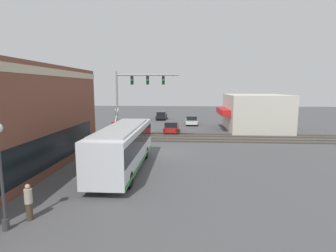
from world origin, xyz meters
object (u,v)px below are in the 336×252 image
(parked_car_white, at_px, (191,120))
(pedestrian_by_lamp, at_px, (29,202))
(parked_car_red, at_px, (171,127))
(pedestrian_at_crossing, at_px, (119,138))
(crossing_signal, at_px, (117,123))
(parked_car_black, at_px, (162,116))
(city_bus, at_px, (123,146))
(streetlamp, at_px, (0,167))

(parked_car_white, xyz_separation_m, pedestrian_by_lamp, (-31.14, 7.95, 0.19))
(parked_car_red, xyz_separation_m, parked_car_white, (7.53, -2.80, -0.02))
(pedestrian_at_crossing, bearing_deg, crossing_signal, 21.83)
(parked_car_red, relative_size, pedestrian_at_crossing, 2.55)
(pedestrian_by_lamp, bearing_deg, parked_car_black, -3.86)
(parked_car_white, distance_m, parked_car_black, 8.59)
(city_bus, distance_m, crossing_signal, 8.66)
(city_bus, distance_m, parked_car_black, 30.34)
(parked_car_red, height_order, pedestrian_at_crossing, pedestrian_at_crossing)
(city_bus, relative_size, parked_car_red, 2.30)
(pedestrian_by_lamp, xyz_separation_m, pedestrian_at_crossing, (14.76, -0.33, 0.06))
(city_bus, height_order, streetlamp, streetlamp)
(crossing_signal, bearing_deg, parked_car_black, -6.75)
(city_bus, height_order, crossing_signal, crossing_signal)
(city_bus, height_order, parked_car_red, city_bus)
(city_bus, bearing_deg, pedestrian_by_lamp, 161.22)
(crossing_signal, distance_m, parked_car_white, 17.44)
(crossing_signal, height_order, parked_car_black, crossing_signal)
(parked_car_white, bearing_deg, city_bus, 167.14)
(streetlamp, xyz_separation_m, pedestrian_at_crossing, (15.64, -0.83, -1.82))
(parked_car_red, distance_m, parked_car_black, 14.44)
(parked_car_white, bearing_deg, pedestrian_by_lamp, 165.68)
(parked_car_black, bearing_deg, streetlamp, 175.50)
(crossing_signal, bearing_deg, parked_car_white, -27.49)
(streetlamp, relative_size, parked_car_red, 1.00)
(streetlamp, xyz_separation_m, parked_car_white, (32.03, -8.45, -2.06))
(parked_car_white, distance_m, pedestrian_by_lamp, 32.14)
(city_bus, bearing_deg, pedestrian_at_crossing, 17.02)
(streetlamp, bearing_deg, pedestrian_by_lamp, -29.39)
(crossing_signal, xyz_separation_m, parked_car_white, (15.41, -8.02, -1.62))
(city_bus, relative_size, pedestrian_by_lamp, 6.20)
(streetlamp, bearing_deg, crossing_signal, -1.49)
(parked_car_red, bearing_deg, parked_car_black, 10.37)
(pedestrian_at_crossing, bearing_deg, parked_car_black, -5.50)
(parked_car_white, relative_size, pedestrian_at_crossing, 2.42)
(parked_car_white, height_order, pedestrian_at_crossing, pedestrian_at_crossing)
(city_bus, distance_m, pedestrian_by_lamp, 7.97)
(parked_car_red, bearing_deg, crossing_signal, 146.49)
(parked_car_red, height_order, pedestrian_by_lamp, pedestrian_by_lamp)
(crossing_signal, bearing_deg, parked_car_red, -33.51)
(crossing_signal, distance_m, streetlamp, 16.64)
(streetlamp, height_order, parked_car_white, streetlamp)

